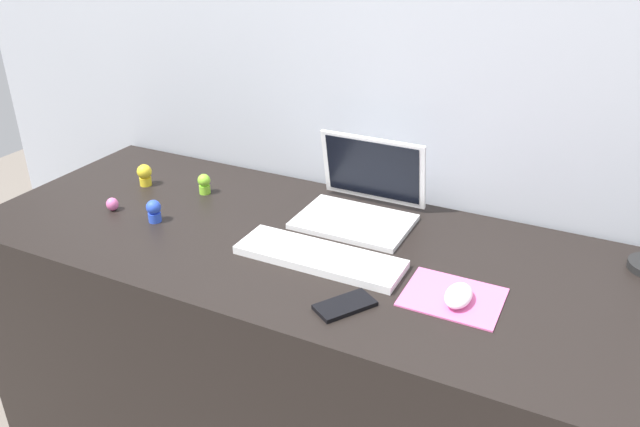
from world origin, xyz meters
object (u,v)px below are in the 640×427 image
(mouse, at_px, (458,295))
(toy_figurine_blue, at_px, (154,210))
(toy_figurine_lime, at_px, (204,183))
(toy_figurine_pink, at_px, (112,204))
(toy_figurine_yellow, at_px, (145,174))
(laptop, at_px, (362,198))
(cell_phone, at_px, (345,305))
(keyboard, at_px, (320,257))

(mouse, xyz_separation_m, toy_figurine_blue, (-0.84, 0.02, 0.01))
(toy_figurine_lime, bearing_deg, toy_figurine_blue, -93.36)
(toy_figurine_pink, height_order, toy_figurine_lime, toy_figurine_lime)
(toy_figurine_yellow, relative_size, toy_figurine_pink, 1.79)
(mouse, height_order, toy_figurine_lime, toy_figurine_lime)
(toy_figurine_yellow, xyz_separation_m, toy_figurine_blue, (0.18, -0.18, -0.00))
(laptop, distance_m, toy_figurine_blue, 0.56)
(toy_figurine_blue, distance_m, toy_figurine_pink, 0.15)
(laptop, relative_size, toy_figurine_blue, 4.81)
(laptop, distance_m, cell_phone, 0.44)
(toy_figurine_blue, bearing_deg, keyboard, 1.48)
(mouse, bearing_deg, toy_figurine_pink, 178.95)
(cell_phone, height_order, toy_figurine_lime, toy_figurine_lime)
(mouse, height_order, toy_figurine_yellow, toy_figurine_yellow)
(laptop, distance_m, toy_figurine_pink, 0.70)
(toy_figurine_blue, height_order, toy_figurine_pink, toy_figurine_blue)
(keyboard, distance_m, mouse, 0.35)
(cell_phone, relative_size, toy_figurine_blue, 2.05)
(cell_phone, height_order, toy_figurine_yellow, toy_figurine_yellow)
(mouse, bearing_deg, toy_figurine_yellow, 169.17)
(cell_phone, bearing_deg, toy_figurine_lime, -176.53)
(laptop, distance_m, keyboard, 0.27)
(cell_phone, relative_size, toy_figurine_pink, 3.44)
(laptop, relative_size, mouse, 3.12)
(toy_figurine_pink, bearing_deg, toy_figurine_lime, 51.97)
(toy_figurine_yellow, bearing_deg, toy_figurine_blue, -44.06)
(toy_figurine_blue, height_order, toy_figurine_lime, toy_figurine_blue)
(mouse, xyz_separation_m, cell_phone, (-0.21, -0.12, -0.02))
(keyboard, bearing_deg, toy_figurine_yellow, 166.19)
(cell_phone, relative_size, toy_figurine_yellow, 1.92)
(keyboard, height_order, toy_figurine_lime, toy_figurine_lime)
(toy_figurine_yellow, xyz_separation_m, toy_figurine_lime, (0.20, 0.03, -0.00))
(cell_phone, xyz_separation_m, toy_figurine_pink, (-0.77, 0.14, 0.01))
(mouse, bearing_deg, toy_figurine_blue, 178.87)
(mouse, height_order, cell_phone, mouse)
(mouse, bearing_deg, keyboard, 175.17)
(toy_figurine_lime, bearing_deg, keyboard, -22.44)
(mouse, xyz_separation_m, toy_figurine_lime, (-0.82, 0.23, 0.01))
(laptop, bearing_deg, toy_figurine_lime, -171.59)
(laptop, height_order, cell_phone, laptop)
(toy_figurine_yellow, xyz_separation_m, toy_figurine_pink, (0.03, -0.18, -0.02))
(toy_figurine_blue, xyz_separation_m, toy_figurine_lime, (0.01, 0.21, -0.00))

